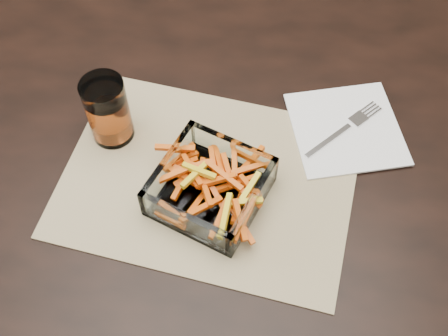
{
  "coord_description": "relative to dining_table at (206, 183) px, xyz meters",
  "views": [
    {
      "loc": [
        0.08,
        -0.5,
        1.51
      ],
      "look_at": [
        0.04,
        -0.04,
        0.78
      ],
      "focal_mm": 45.0,
      "sensor_mm": 36.0,
      "label": 1
    }
  ],
  "objects": [
    {
      "name": "placemat",
      "position": [
        0.01,
        -0.05,
        0.09
      ],
      "size": [
        0.5,
        0.4,
        0.0
      ],
      "primitive_type": "cube",
      "rotation": [
        0.0,
        0.0,
        -0.16
      ],
      "color": "tan",
      "rests_on": "dining_table"
    },
    {
      "name": "napkin",
      "position": [
        0.23,
        0.07,
        0.09
      ],
      "size": [
        0.21,
        0.21,
        0.0
      ],
      "primitive_type": "cube",
      "rotation": [
        0.0,
        0.0,
        0.25
      ],
      "color": "white",
      "rests_on": "placemat"
    },
    {
      "name": "tumbler",
      "position": [
        -0.15,
        0.03,
        0.15
      ],
      "size": [
        0.07,
        0.07,
        0.12
      ],
      "color": "white",
      "rests_on": "placemat"
    },
    {
      "name": "glass_bowl",
      "position": [
        0.02,
        -0.08,
        0.12
      ],
      "size": [
        0.2,
        0.2,
        0.06
      ],
      "rotation": [
        0.0,
        0.0,
        -0.4
      ],
      "color": "white",
      "rests_on": "placemat"
    },
    {
      "name": "dining_table",
      "position": [
        0.0,
        0.0,
        0.0
      ],
      "size": [
        1.6,
        0.9,
        0.75
      ],
      "color": "black",
      "rests_on": "ground"
    },
    {
      "name": "fork",
      "position": [
        0.23,
        0.07,
        0.1
      ],
      "size": [
        0.13,
        0.13,
        0.0
      ],
      "rotation": [
        0.0,
        0.0,
        -0.79
      ],
      "color": "silver",
      "rests_on": "napkin"
    }
  ]
}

